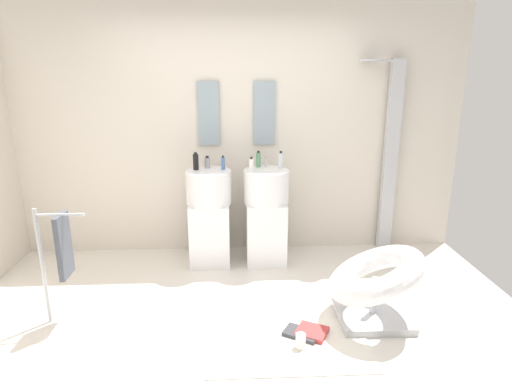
# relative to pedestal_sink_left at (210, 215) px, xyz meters

# --- Properties ---
(ground_plane) EXTENTS (4.80, 3.60, 0.04)m
(ground_plane) POSITION_rel_pedestal_sink_left_xyz_m (0.29, -1.23, -0.54)
(ground_plane) COLOR silver
(rear_partition) EXTENTS (4.80, 0.10, 2.60)m
(rear_partition) POSITION_rel_pedestal_sink_left_xyz_m (0.29, 0.42, 0.78)
(rear_partition) COLOR beige
(rear_partition) RESTS_ON ground_plane
(pedestal_sink_left) EXTENTS (0.45, 0.45, 1.08)m
(pedestal_sink_left) POSITION_rel_pedestal_sink_left_xyz_m (0.00, 0.00, 0.00)
(pedestal_sink_left) COLOR white
(pedestal_sink_left) RESTS_ON ground_plane
(pedestal_sink_right) EXTENTS (0.45, 0.45, 1.08)m
(pedestal_sink_right) POSITION_rel_pedestal_sink_left_xyz_m (0.58, 0.00, 0.00)
(pedestal_sink_right) COLOR white
(pedestal_sink_right) RESTS_ON ground_plane
(vanity_mirror_left) EXTENTS (0.22, 0.03, 0.65)m
(vanity_mirror_left) POSITION_rel_pedestal_sink_left_xyz_m (0.00, 0.35, 0.99)
(vanity_mirror_left) COLOR #8C9EA8
(vanity_mirror_right) EXTENTS (0.22, 0.03, 0.65)m
(vanity_mirror_right) POSITION_rel_pedestal_sink_left_xyz_m (0.58, 0.35, 0.99)
(vanity_mirror_right) COLOR #8C9EA8
(shower_column) EXTENTS (0.49, 0.24, 2.05)m
(shower_column) POSITION_rel_pedestal_sink_left_xyz_m (1.92, 0.30, 0.56)
(shower_column) COLOR #B7BABF
(shower_column) RESTS_ON ground_plane
(lounge_chair) EXTENTS (1.01, 1.00, 0.65)m
(lounge_chair) POSITION_rel_pedestal_sink_left_xyz_m (1.35, -1.14, -0.17)
(lounge_chair) COLOR #B7BABF
(lounge_chair) RESTS_ON ground_plane
(towel_rack) EXTENTS (0.37, 0.22, 0.95)m
(towel_rack) POSITION_rel_pedestal_sink_left_xyz_m (-1.07, -1.04, 0.11)
(towel_rack) COLOR #B7BABF
(towel_rack) RESTS_ON ground_plane
(area_rug) EXTENTS (1.18, 0.66, 0.01)m
(area_rug) POSITION_rel_pedestal_sink_left_xyz_m (0.64, -1.46, -0.51)
(area_rug) COLOR white
(area_rug) RESTS_ON ground_plane
(magazine_red) EXTENTS (0.29, 0.28, 0.03)m
(magazine_red) POSITION_rel_pedestal_sink_left_xyz_m (0.83, -1.33, -0.49)
(magazine_red) COLOR #B73838
(magazine_red) RESTS_ON area_rug
(magazine_charcoal) EXTENTS (0.30, 0.27, 0.03)m
(magazine_charcoal) POSITION_rel_pedestal_sink_left_xyz_m (0.75, -1.34, -0.50)
(magazine_charcoal) COLOR #38383D
(magazine_charcoal) RESTS_ON area_rug
(coffee_mug) EXTENTS (0.07, 0.07, 0.11)m
(coffee_mug) POSITION_rel_pedestal_sink_left_xyz_m (0.72, -1.49, -0.45)
(coffee_mug) COLOR white
(coffee_mug) RESTS_ON area_rug
(soap_bottle_black) EXTENTS (0.05, 0.05, 0.17)m
(soap_bottle_black) POSITION_rel_pedestal_sink_left_xyz_m (-0.12, 0.06, 0.54)
(soap_bottle_black) COLOR black
(soap_bottle_black) RESTS_ON pedestal_sink_left
(soap_bottle_clear) EXTENTS (0.05, 0.05, 0.18)m
(soap_bottle_clear) POSITION_rel_pedestal_sink_left_xyz_m (0.72, 0.07, 0.54)
(soap_bottle_clear) COLOR silver
(soap_bottle_clear) RESTS_ON pedestal_sink_right
(soap_bottle_grey) EXTENTS (0.06, 0.06, 0.12)m
(soap_bottle_grey) POSITION_rel_pedestal_sink_left_xyz_m (-0.01, 0.13, 0.52)
(soap_bottle_grey) COLOR #99999E
(soap_bottle_grey) RESTS_ON pedestal_sink_left
(soap_bottle_white) EXTENTS (0.04, 0.04, 0.14)m
(soap_bottle_white) POSITION_rel_pedestal_sink_left_xyz_m (0.43, -0.05, 0.53)
(soap_bottle_white) COLOR white
(soap_bottle_white) RESTS_ON pedestal_sink_right
(soap_bottle_blue) EXTENTS (0.04, 0.04, 0.14)m
(soap_bottle_blue) POSITION_rel_pedestal_sink_left_xyz_m (0.15, 0.05, 0.53)
(soap_bottle_blue) COLOR #4C72B7
(soap_bottle_blue) RESTS_ON pedestal_sink_left
(soap_bottle_green) EXTENTS (0.05, 0.05, 0.17)m
(soap_bottle_green) POSITION_rel_pedestal_sink_left_xyz_m (0.50, 0.14, 0.54)
(soap_bottle_green) COLOR #59996B
(soap_bottle_green) RESTS_ON pedestal_sink_right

